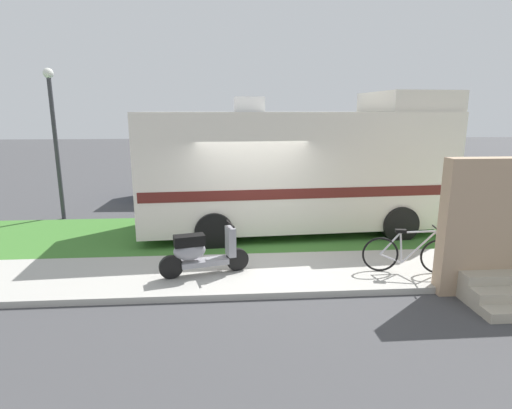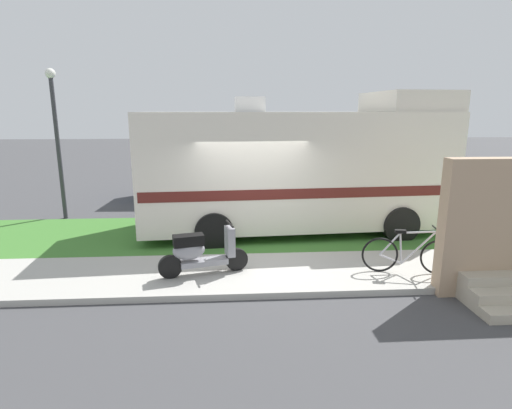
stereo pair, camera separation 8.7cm
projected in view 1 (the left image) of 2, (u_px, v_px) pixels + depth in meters
ground_plane at (254, 255)px, 9.09m from camera, size 80.00×80.00×0.00m
sidewalk at (258, 274)px, 7.91m from camera, size 24.00×2.00×0.12m
grass_strip at (250, 234)px, 10.54m from camera, size 24.00×3.40×0.08m
motorhome_rv at (298, 167)px, 10.50m from camera, size 7.88×2.98×3.63m
scooter at (201, 252)px, 7.63m from camera, size 1.68×0.66×0.97m
bicycle at (409, 253)px, 7.74m from camera, size 1.75×0.53×0.90m
pickup_truck_near at (201, 173)px, 14.81m from camera, size 5.73×2.37×1.79m
porch_steps at (500, 242)px, 6.94m from camera, size 2.00×1.26×2.40m
bottle_green at (454, 259)px, 8.16m from camera, size 0.08×0.08×0.29m
bottle_spare at (503, 262)px, 8.01m from camera, size 0.08×0.08×0.29m
street_lamp_post at (54, 130)px, 11.60m from camera, size 0.28×0.28×4.32m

